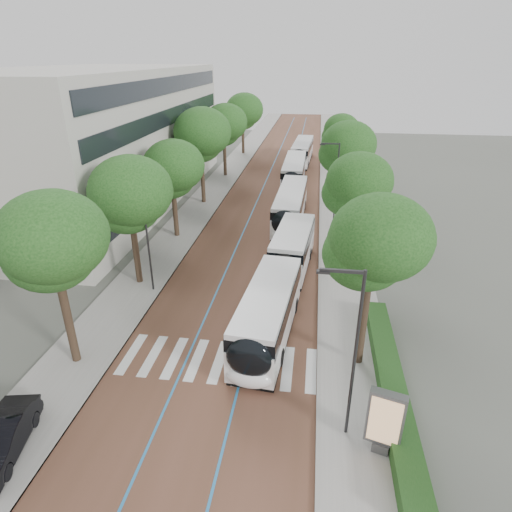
{
  "coord_description": "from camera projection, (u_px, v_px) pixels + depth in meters",
  "views": [
    {
      "loc": [
        4.78,
        -17.16,
        15.15
      ],
      "look_at": [
        1.03,
        9.67,
        2.4
      ],
      "focal_mm": 30.0,
      "sensor_mm": 36.0,
      "label": 1
    }
  ],
  "objects": [
    {
      "name": "office_building",
      "position": [
        95.0,
        137.0,
        46.98
      ],
      "size": [
        18.11,
        40.0,
        14.0
      ],
      "color": "#B4B2A7",
      "rests_on": "ground"
    },
    {
      "name": "bus_queued_2",
      "position": [
        302.0,
        152.0,
        65.73
      ],
      "size": [
        3.09,
        12.5,
        3.2
      ],
      "rotation": [
        0.0,
        0.0,
        -0.05
      ],
      "color": "white",
      "rests_on": "ground"
    },
    {
      "name": "streetlight_near",
      "position": [
        352.0,
        344.0,
        16.86
      ],
      "size": [
        1.82,
        0.2,
        8.0
      ],
      "color": "#29292B",
      "rests_on": "sidewalk_right"
    },
    {
      "name": "trees_left",
      "position": [
        201.0,
        143.0,
        45.64
      ],
      "size": [
        6.18,
        60.68,
        9.81
      ],
      "color": "black",
      "rests_on": "ground"
    },
    {
      "name": "kerb_right",
      "position": [
        321.0,
        179.0,
        57.55
      ],
      "size": [
        0.2,
        140.0,
        0.14
      ],
      "primitive_type": "cube",
      "color": "gray",
      "rests_on": "ground"
    },
    {
      "name": "lane_line_right",
      "position": [
        291.0,
        178.0,
        58.06
      ],
      "size": [
        0.12,
        126.0,
        0.01
      ],
      "primitive_type": "cube",
      "color": "#2371AF",
      "rests_on": "road"
    },
    {
      "name": "ground",
      "position": [
        211.0,
        374.0,
        22.43
      ],
      "size": [
        160.0,
        160.0,
        0.0
      ],
      "primitive_type": "plane",
      "color": "#51544C",
      "rests_on": "ground"
    },
    {
      "name": "road",
      "position": [
        279.0,
        178.0,
        58.27
      ],
      "size": [
        11.0,
        140.0,
        0.02
      ],
      "primitive_type": "cube",
      "color": "brown",
      "rests_on": "ground"
    },
    {
      "name": "sidewalk_right",
      "position": [
        335.0,
        179.0,
        57.31
      ],
      "size": [
        4.0,
        140.0,
        0.12
      ],
      "primitive_type": "cube",
      "color": "gray",
      "rests_on": "ground"
    },
    {
      "name": "sidewalk_left",
      "position": [
        225.0,
        175.0,
        59.19
      ],
      "size": [
        4.0,
        140.0,
        0.12
      ],
      "primitive_type": "cube",
      "color": "gray",
      "rests_on": "ground"
    },
    {
      "name": "bus_queued_0",
      "position": [
        290.0,
        207.0,
        41.97
      ],
      "size": [
        2.86,
        12.46,
        3.2
      ],
      "rotation": [
        0.0,
        0.0,
        -0.03
      ],
      "color": "white",
      "rests_on": "ground"
    },
    {
      "name": "zebra_crossing",
      "position": [
        219.0,
        361.0,
        23.29
      ],
      "size": [
        10.55,
        3.6,
        0.01
      ],
      "color": "silver",
      "rests_on": "ground"
    },
    {
      "name": "kerb_left",
      "position": [
        239.0,
        176.0,
        58.95
      ],
      "size": [
        0.2,
        140.0,
        0.14
      ],
      "primitive_type": "cube",
      "color": "gray",
      "rests_on": "ground"
    },
    {
      "name": "lane_line_left",
      "position": [
        268.0,
        177.0,
        58.46
      ],
      "size": [
        0.12,
        126.0,
        0.01
      ],
      "primitive_type": "cube",
      "color": "#2371AF",
      "rests_on": "road"
    },
    {
      "name": "ad_panel",
      "position": [
        385.0,
        421.0,
        17.3
      ],
      "size": [
        1.52,
        0.79,
        3.05
      ],
      "rotation": [
        0.0,
        0.0,
        -0.28
      ],
      "color": "#59595B",
      "rests_on": "sidewalk_right"
    },
    {
      "name": "bus_queued_1",
      "position": [
        294.0,
        173.0,
        54.18
      ],
      "size": [
        2.58,
        12.41,
        3.2
      ],
      "rotation": [
        0.0,
        0.0,
        -0.0
      ],
      "color": "white",
      "rests_on": "ground"
    },
    {
      "name": "lamp_post_left",
      "position": [
        147.0,
        237.0,
        28.61
      ],
      "size": [
        0.14,
        0.14,
        8.0
      ],
      "primitive_type": "cylinder",
      "color": "#29292B",
      "rests_on": "sidewalk_left"
    },
    {
      "name": "streetlight_far",
      "position": [
        335.0,
        179.0,
        39.26
      ],
      "size": [
        1.82,
        0.2,
        8.0
      ],
      "color": "#29292B",
      "rests_on": "sidewalk_right"
    },
    {
      "name": "lead_bus",
      "position": [
        280.0,
        283.0,
        28.02
      ],
      "size": [
        4.1,
        18.54,
        3.2
      ],
      "rotation": [
        0.0,
        0.0,
        -0.09
      ],
      "color": "black",
      "rests_on": "ground"
    },
    {
      "name": "hedge",
      "position": [
        391.0,
        383.0,
        21.07
      ],
      "size": [
        1.2,
        14.0,
        0.8
      ],
      "primitive_type": "cube",
      "color": "#193E15",
      "rests_on": "sidewalk_right"
    },
    {
      "name": "trees_right",
      "position": [
        348.0,
        163.0,
        39.0
      ],
      "size": [
        5.64,
        46.81,
        8.95
      ],
      "color": "black",
      "rests_on": "ground"
    },
    {
      "name": "parked_car",
      "position": [
        1.0,
        439.0,
        17.55
      ],
      "size": [
        2.47,
        4.75,
        1.49
      ],
      "primitive_type": "imported",
      "rotation": [
        0.0,
        0.0,
        0.21
      ],
      "color": "black",
      "rests_on": "sidewalk_left"
    }
  ]
}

